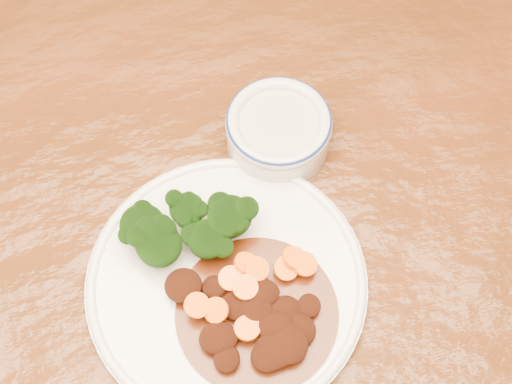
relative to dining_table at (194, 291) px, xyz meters
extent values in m
cube|color=#5B2710|center=(0.00, 0.00, 0.06)|extent=(1.60, 1.09, 0.04)
cylinder|color=#432710|center=(0.63, 0.48, -0.32)|extent=(0.06, 0.06, 0.71)
cylinder|color=white|center=(0.04, -0.03, 0.09)|extent=(0.29, 0.29, 0.01)
torus|color=white|center=(0.04, -0.03, 0.09)|extent=(0.29, 0.29, 0.01)
cylinder|color=#72A153|center=(0.01, 0.05, 0.10)|extent=(0.01, 0.01, 0.02)
ellipsoid|color=black|center=(0.01, 0.05, 0.12)|extent=(0.04, 0.04, 0.03)
cylinder|color=#72A153|center=(0.02, 0.01, 0.10)|extent=(0.01, 0.01, 0.02)
ellipsoid|color=black|center=(0.02, 0.01, 0.12)|extent=(0.04, 0.04, 0.03)
cylinder|color=#72A153|center=(-0.04, 0.03, 0.10)|extent=(0.01, 0.01, 0.02)
ellipsoid|color=black|center=(-0.04, 0.03, 0.13)|extent=(0.05, 0.05, 0.04)
cylinder|color=#72A153|center=(-0.02, 0.01, 0.10)|extent=(0.01, 0.01, 0.02)
ellipsoid|color=black|center=(-0.02, 0.01, 0.13)|extent=(0.05, 0.05, 0.04)
cylinder|color=#72A153|center=(0.05, 0.03, 0.10)|extent=(0.01, 0.01, 0.02)
ellipsoid|color=black|center=(0.05, 0.03, 0.13)|extent=(0.05, 0.05, 0.04)
cylinder|color=#4E2108|center=(0.06, -0.07, 0.09)|extent=(0.17, 0.17, 0.00)
ellipsoid|color=black|center=(0.06, -0.07, 0.11)|extent=(0.04, 0.04, 0.02)
ellipsoid|color=black|center=(0.08, -0.09, 0.11)|extent=(0.04, 0.03, 0.02)
ellipsoid|color=black|center=(-0.01, -0.03, 0.11)|extent=(0.04, 0.04, 0.02)
ellipsoid|color=black|center=(0.09, -0.11, 0.11)|extent=(0.04, 0.04, 0.02)
ellipsoid|color=black|center=(0.10, -0.09, 0.10)|extent=(0.04, 0.03, 0.02)
ellipsoid|color=black|center=(0.08, -0.11, 0.11)|extent=(0.04, 0.04, 0.02)
ellipsoid|color=black|center=(0.07, -0.12, 0.11)|extent=(0.03, 0.03, 0.02)
ellipsoid|color=black|center=(0.03, -0.11, 0.11)|extent=(0.03, 0.03, 0.01)
ellipsoid|color=black|center=(0.02, -0.04, 0.10)|extent=(0.03, 0.02, 0.01)
ellipsoid|color=black|center=(0.07, -0.05, 0.11)|extent=(0.03, 0.03, 0.02)
ellipsoid|color=black|center=(0.04, -0.06, 0.11)|extent=(0.03, 0.03, 0.02)
ellipsoid|color=black|center=(0.09, -0.07, 0.10)|extent=(0.03, 0.03, 0.02)
ellipsoid|color=black|center=(0.02, -0.09, 0.11)|extent=(0.04, 0.03, 0.02)
ellipsoid|color=black|center=(0.06, -0.07, 0.11)|extent=(0.04, 0.03, 0.02)
ellipsoid|color=black|center=(0.05, -0.06, 0.10)|extent=(0.04, 0.03, 0.02)
ellipsoid|color=black|center=(0.06, -0.05, 0.11)|extent=(0.03, 0.03, 0.02)
ellipsoid|color=black|center=(0.12, -0.07, 0.11)|extent=(0.02, 0.03, 0.01)
ellipsoid|color=black|center=(0.06, -0.07, 0.11)|extent=(0.03, 0.03, 0.01)
ellipsoid|color=black|center=(0.09, -0.10, 0.10)|extent=(0.02, 0.02, 0.01)
cylinder|color=#FD650D|center=(0.11, -0.02, 0.11)|extent=(0.03, 0.03, 0.02)
cylinder|color=#FD650D|center=(0.01, -0.06, 0.12)|extent=(0.03, 0.03, 0.01)
cylinder|color=#FD650D|center=(0.02, -0.07, 0.12)|extent=(0.03, 0.03, 0.02)
cylinder|color=#FD650D|center=(0.12, -0.03, 0.11)|extent=(0.04, 0.04, 0.01)
cylinder|color=#FD650D|center=(0.07, -0.03, 0.12)|extent=(0.04, 0.04, 0.02)
cylinder|color=#FD650D|center=(0.05, -0.09, 0.11)|extent=(0.03, 0.03, 0.01)
cylinder|color=#FD650D|center=(0.04, -0.03, 0.11)|extent=(0.03, 0.03, 0.01)
cylinder|color=#FD650D|center=(0.06, -0.05, 0.12)|extent=(0.04, 0.04, 0.01)
cylinder|color=#FD650D|center=(0.06, -0.02, 0.11)|extent=(0.03, 0.03, 0.02)
cylinder|color=#FD650D|center=(0.10, -0.03, 0.11)|extent=(0.03, 0.03, 0.02)
cylinder|color=beige|center=(0.12, 0.14, 0.10)|extent=(0.12, 0.12, 0.04)
cylinder|color=beige|center=(0.12, 0.14, 0.12)|extent=(0.09, 0.09, 0.01)
torus|color=beige|center=(0.12, 0.14, 0.13)|extent=(0.12, 0.12, 0.02)
torus|color=navy|center=(0.12, 0.14, 0.13)|extent=(0.12, 0.12, 0.01)
camera|label=1|loc=(0.03, -0.29, 0.79)|focal=50.00mm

